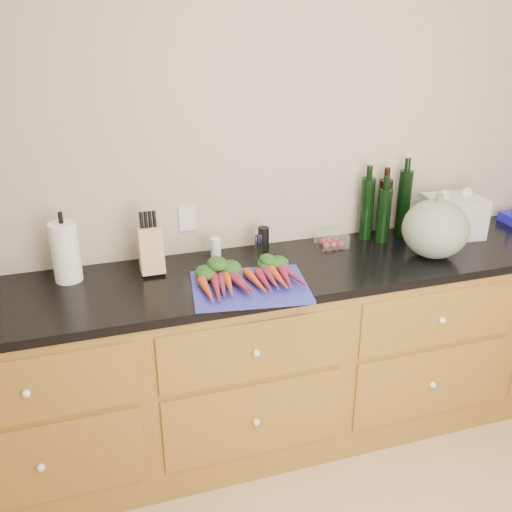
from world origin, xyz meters
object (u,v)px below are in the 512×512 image
object	(u,v)px
cutting_board	(250,287)
carrots	(247,277)
tomato_box	(332,240)
paper_towel	(66,252)
knife_block	(151,250)
squash	(435,229)

from	to	relation	value
cutting_board	carrots	world-z (taller)	carrots
cutting_board	tomato_box	xyz separation A→B (m)	(0.53, 0.33, 0.03)
cutting_board	paper_towel	world-z (taller)	paper_towel
knife_block	tomato_box	bearing A→B (deg)	1.91
carrots	paper_towel	distance (m)	0.79
squash	paper_towel	world-z (taller)	squash
cutting_board	knife_block	world-z (taller)	knife_block
knife_block	paper_towel	bearing A→B (deg)	176.83
cutting_board	carrots	distance (m)	0.05
squash	paper_towel	size ratio (longest dim) A/B	1.17
cutting_board	squash	size ratio (longest dim) A/B	1.57
squash	paper_towel	distance (m)	1.69
knife_block	tomato_box	xyz separation A→B (m)	(0.90, 0.03, -0.07)
cutting_board	tomato_box	size ratio (longest dim) A/B	3.41
carrots	tomato_box	world-z (taller)	carrots
paper_towel	knife_block	distance (m)	0.36
paper_towel	cutting_board	bearing A→B (deg)	-23.58
squash	knife_block	world-z (taller)	squash
carrots	paper_towel	world-z (taller)	paper_towel
squash	tomato_box	bearing A→B (deg)	147.27
paper_towel	knife_block	bearing A→B (deg)	-3.17
paper_towel	squash	bearing A→B (deg)	-8.62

